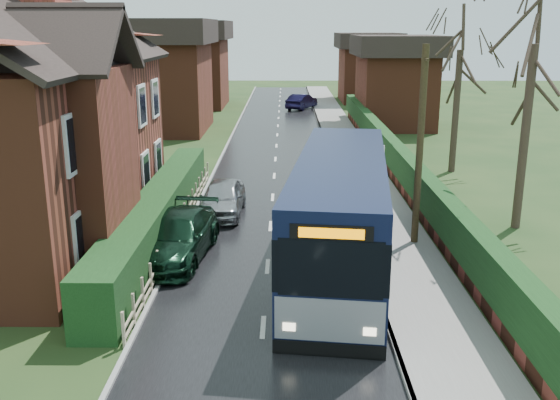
{
  "coord_description": "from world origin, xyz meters",
  "views": [
    {
      "loc": [
        0.53,
        -15.85,
        7.13
      ],
      "look_at": [
        0.37,
        3.21,
        1.8
      ],
      "focal_mm": 40.0,
      "sensor_mm": 36.0,
      "label": 1
    }
  ],
  "objects_px": {
    "car_silver": "(223,198)",
    "telegraph_pole": "(420,148)",
    "brick_house": "(6,112)",
    "bus": "(340,214)",
    "car_green": "(176,237)",
    "bus_stop_sign": "(381,174)"
  },
  "relations": [
    {
      "from": "brick_house",
      "to": "telegraph_pole",
      "type": "distance_m",
      "value": 13.68
    },
    {
      "from": "bus",
      "to": "telegraph_pole",
      "type": "height_order",
      "value": "telegraph_pole"
    },
    {
      "from": "telegraph_pole",
      "to": "brick_house",
      "type": "bearing_deg",
      "value": 176.68
    },
    {
      "from": "bus",
      "to": "car_silver",
      "type": "bearing_deg",
      "value": 133.98
    },
    {
      "from": "brick_house",
      "to": "car_green",
      "type": "distance_m",
      "value": 7.18
    },
    {
      "from": "bus",
      "to": "car_green",
      "type": "relative_size",
      "value": 2.31
    },
    {
      "from": "car_green",
      "to": "bus",
      "type": "bearing_deg",
      "value": -1.07
    },
    {
      "from": "brick_house",
      "to": "bus_stop_sign",
      "type": "xyz_separation_m",
      "value": [
        12.73,
        1.22,
        -2.36
      ]
    },
    {
      "from": "brick_house",
      "to": "telegraph_pole",
      "type": "bearing_deg",
      "value": -3.26
    },
    {
      "from": "bus",
      "to": "bus_stop_sign",
      "type": "bearing_deg",
      "value": 72.47
    },
    {
      "from": "car_silver",
      "to": "car_green",
      "type": "relative_size",
      "value": 0.81
    },
    {
      "from": "bus_stop_sign",
      "to": "car_green",
      "type": "bearing_deg",
      "value": -133.99
    },
    {
      "from": "car_green",
      "to": "telegraph_pole",
      "type": "bearing_deg",
      "value": 15.7
    },
    {
      "from": "car_silver",
      "to": "telegraph_pole",
      "type": "height_order",
      "value": "telegraph_pole"
    },
    {
      "from": "brick_house",
      "to": "bus_stop_sign",
      "type": "height_order",
      "value": "brick_house"
    },
    {
      "from": "brick_house",
      "to": "car_silver",
      "type": "xyz_separation_m",
      "value": [
        6.83,
        2.76,
        -3.7
      ]
    },
    {
      "from": "brick_house",
      "to": "telegraph_pole",
      "type": "xyz_separation_m",
      "value": [
        13.62,
        -0.78,
        -1.03
      ]
    },
    {
      "from": "car_silver",
      "to": "telegraph_pole",
      "type": "xyz_separation_m",
      "value": [
        6.79,
        -3.54,
        2.67
      ]
    },
    {
      "from": "bus",
      "to": "bus_stop_sign",
      "type": "relative_size",
      "value": 3.73
    },
    {
      "from": "bus",
      "to": "telegraph_pole",
      "type": "xyz_separation_m",
      "value": [
        2.69,
        1.93,
        1.66
      ]
    },
    {
      "from": "car_silver",
      "to": "brick_house",
      "type": "bearing_deg",
      "value": -156.02
    },
    {
      "from": "bus_stop_sign",
      "to": "bus",
      "type": "bearing_deg",
      "value": -93.82
    }
  ]
}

